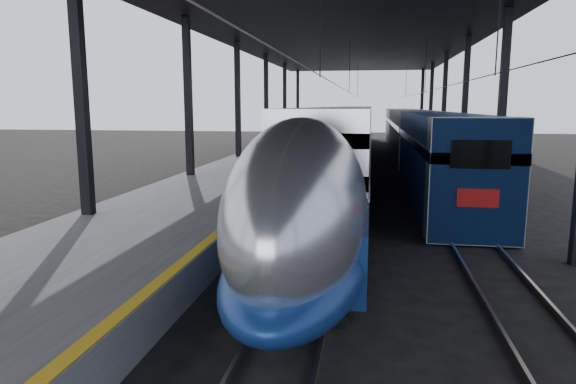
# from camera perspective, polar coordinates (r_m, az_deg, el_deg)

# --- Properties ---
(ground) EXTENTS (160.00, 160.00, 0.00)m
(ground) POSITION_cam_1_polar(r_m,az_deg,el_deg) (12.16, -8.80, -12.81)
(ground) COLOR black
(ground) RESTS_ON ground
(platform) EXTENTS (6.00, 80.00, 1.00)m
(platform) POSITION_cam_1_polar(r_m,az_deg,el_deg) (31.74, -3.75, 2.14)
(platform) COLOR #4C4C4F
(platform) RESTS_ON ground
(yellow_strip) EXTENTS (0.30, 80.00, 0.01)m
(yellow_strip) POSITION_cam_1_polar(r_m,az_deg,el_deg) (31.18, 1.27, 2.95)
(yellow_strip) COLOR gold
(yellow_strip) RESTS_ON platform
(rails) EXTENTS (6.52, 80.00, 0.16)m
(rails) POSITION_cam_1_polar(r_m,az_deg,el_deg) (31.02, 10.82, 1.03)
(rails) COLOR slate
(rails) RESTS_ON ground
(canopy) EXTENTS (18.00, 75.00, 9.47)m
(canopy) POSITION_cam_1_polar(r_m,az_deg,el_deg) (31.05, 6.33, 17.88)
(canopy) COLOR black
(canopy) RESTS_ON ground
(tgv_train) EXTENTS (3.15, 65.20, 4.51)m
(tgv_train) POSITION_cam_1_polar(r_m,az_deg,el_deg) (39.02, 6.91, 5.86)
(tgv_train) COLOR #BABDC2
(tgv_train) RESTS_ON ground
(second_train) EXTENTS (3.08, 56.05, 4.24)m
(second_train) POSITION_cam_1_polar(r_m,az_deg,el_deg) (44.49, 13.68, 6.16)
(second_train) COLOR navy
(second_train) RESTS_ON ground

